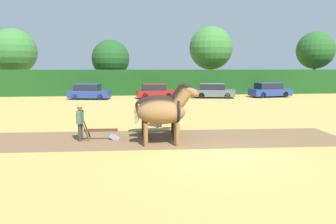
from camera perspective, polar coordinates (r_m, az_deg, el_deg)
ground_plane at (r=12.07m, az=9.47°, el=-7.91°), size 240.00×240.00×0.00m
plowed_furrow_strip at (r=15.26m, az=-15.19°, el=-4.76°), size 24.31×5.14×0.01m
hedgerow at (r=39.43m, az=-2.19°, el=5.20°), size 73.00×1.77×3.00m
tree_far_left at (r=48.24m, az=-25.37°, el=9.46°), size 6.06×6.06×8.35m
tree_left at (r=43.87m, az=-9.97°, el=9.13°), size 4.89×4.89×6.85m
tree_center_left at (r=44.92m, az=7.47°, el=10.97°), size 5.75×5.75×8.71m
tree_center at (r=50.65m, az=24.29°, el=9.76°), size 5.16×5.16×8.22m
draft_horse_lead_left at (r=13.66m, az=-0.70°, el=-0.05°), size 2.75×1.11×2.49m
draft_horse_lead_right at (r=14.79m, az=-1.00°, el=0.47°), size 2.82×1.04×2.41m
draft_horse_trail_left at (r=15.91m, az=-1.23°, el=1.32°), size 2.98×1.06×2.57m
plow at (r=15.03m, az=-11.11°, el=-3.58°), size 1.73×0.48×1.13m
farmer_at_plow at (r=14.95m, az=-15.07°, el=-1.31°), size 0.41×0.64×1.64m
farmer_beside_team at (r=17.71m, az=-1.55°, el=0.48°), size 0.54×0.46×1.71m
parked_car_far_left at (r=34.72m, az=-13.61°, el=3.43°), size 4.41×2.51×1.61m
parked_car_left at (r=34.67m, az=-2.25°, el=3.59°), size 4.07×2.04×1.54m
parked_car_center_left at (r=35.55m, az=7.91°, el=3.65°), size 4.63×2.69×1.57m
parked_car_center at (r=37.86m, az=17.27°, el=3.65°), size 4.65×2.43×1.61m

